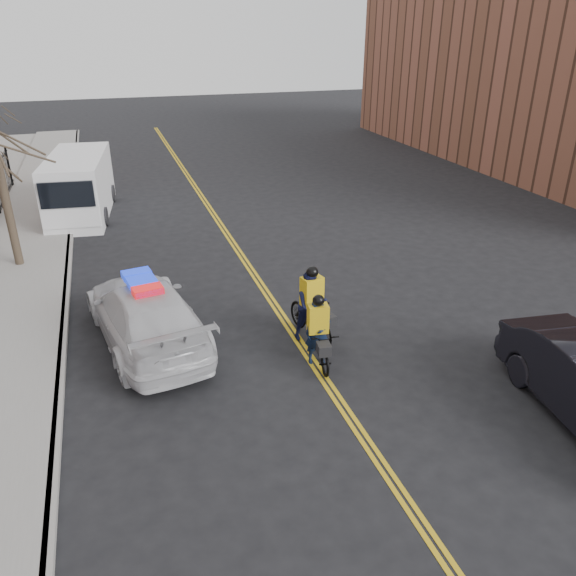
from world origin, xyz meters
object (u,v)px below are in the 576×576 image
(cargo_van, at_px, (79,187))
(cyclist_near, at_px, (318,340))
(police_cruiser, at_px, (146,314))
(cyclist_far, at_px, (312,310))

(cargo_van, height_order, cyclist_near, cargo_van)
(police_cruiser, distance_m, cyclist_far, 4.36)
(cyclist_near, bearing_deg, cyclist_far, 84.38)
(cargo_van, bearing_deg, cyclist_near, -61.68)
(cargo_van, relative_size, cyclist_near, 3.25)
(police_cruiser, bearing_deg, cyclist_far, 155.90)
(cyclist_far, bearing_deg, cargo_van, 101.95)
(police_cruiser, height_order, cyclist_far, cyclist_far)
(cyclist_near, distance_m, cyclist_far, 1.27)
(police_cruiser, xyz_separation_m, cyclist_near, (3.93, -2.33, -0.20))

